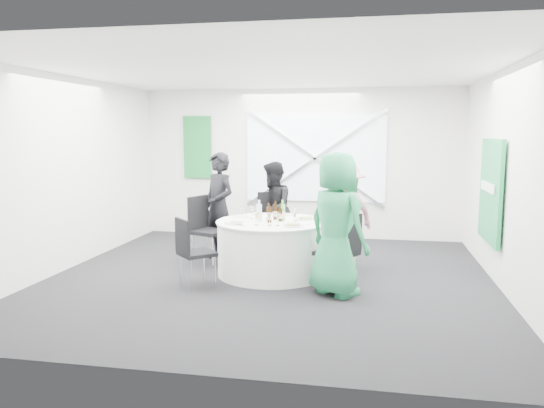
% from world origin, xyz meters
% --- Properties ---
extents(floor, '(6.00, 6.00, 0.00)m').
position_xyz_m(floor, '(0.00, 0.00, 0.00)').
color(floor, black).
rests_on(floor, ground).
extents(ceiling, '(6.00, 6.00, 0.00)m').
position_xyz_m(ceiling, '(0.00, 0.00, 2.80)').
color(ceiling, white).
rests_on(ceiling, wall_back).
extents(wall_back, '(6.00, 0.00, 6.00)m').
position_xyz_m(wall_back, '(0.00, 3.00, 1.40)').
color(wall_back, silver).
rests_on(wall_back, floor).
extents(wall_front, '(6.00, 0.00, 6.00)m').
position_xyz_m(wall_front, '(0.00, -3.00, 1.40)').
color(wall_front, silver).
rests_on(wall_front, floor).
extents(wall_left, '(0.00, 6.00, 6.00)m').
position_xyz_m(wall_left, '(-3.00, 0.00, 1.40)').
color(wall_left, silver).
rests_on(wall_left, floor).
extents(wall_right, '(0.00, 6.00, 6.00)m').
position_xyz_m(wall_right, '(3.00, 0.00, 1.40)').
color(wall_right, silver).
rests_on(wall_right, floor).
extents(window_panel, '(2.60, 0.03, 1.60)m').
position_xyz_m(window_panel, '(0.30, 2.96, 1.50)').
color(window_panel, white).
rests_on(window_panel, wall_back).
extents(window_brace_a, '(2.63, 0.05, 1.84)m').
position_xyz_m(window_brace_a, '(0.30, 2.92, 1.50)').
color(window_brace_a, silver).
rests_on(window_brace_a, window_panel).
extents(window_brace_b, '(2.63, 0.05, 1.84)m').
position_xyz_m(window_brace_b, '(0.30, 2.92, 1.50)').
color(window_brace_b, silver).
rests_on(window_brace_b, window_panel).
extents(green_banner, '(0.55, 0.04, 1.20)m').
position_xyz_m(green_banner, '(-2.00, 2.95, 1.70)').
color(green_banner, '#136230').
rests_on(green_banner, wall_back).
extents(green_sign, '(0.05, 1.20, 1.40)m').
position_xyz_m(green_sign, '(2.94, 0.60, 1.20)').
color(green_sign, '#198943').
rests_on(green_sign, wall_right).
extents(banquet_table, '(1.56, 1.56, 0.76)m').
position_xyz_m(banquet_table, '(0.00, 0.20, 0.38)').
color(banquet_table, silver).
rests_on(banquet_table, floor).
extents(chair_back, '(0.55, 0.56, 1.03)m').
position_xyz_m(chair_back, '(-0.22, 1.31, 0.61)').
color(chair_back, black).
rests_on(chair_back, floor).
extents(chair_back_left, '(0.61, 0.60, 1.03)m').
position_xyz_m(chair_back_left, '(-1.12, 0.62, 0.61)').
color(chair_back_left, black).
rests_on(chair_back_left, floor).
extents(chair_back_right, '(0.60, 0.60, 0.97)m').
position_xyz_m(chair_back_right, '(0.90, 0.69, 0.57)').
color(chair_back_right, black).
rests_on(chair_back_right, floor).
extents(chair_front_right, '(0.62, 0.61, 0.98)m').
position_xyz_m(chair_front_right, '(1.02, -0.43, 0.58)').
color(chair_front_right, black).
rests_on(chair_front_right, floor).
extents(chair_front_left, '(0.58, 0.58, 0.91)m').
position_xyz_m(chair_front_left, '(-0.89, -0.64, 0.53)').
color(chair_front_left, black).
rests_on(chair_front_left, floor).
extents(person_man_back_left, '(0.73, 0.69, 1.68)m').
position_xyz_m(person_man_back_left, '(-0.98, 0.91, 0.84)').
color(person_man_back_left, black).
rests_on(person_man_back_left, floor).
extents(person_man_back, '(0.53, 0.80, 1.53)m').
position_xyz_m(person_man_back, '(-0.20, 1.33, 0.76)').
color(person_man_back, black).
rests_on(person_man_back, floor).
extents(person_woman_pink, '(1.06, 0.99, 1.54)m').
position_xyz_m(person_woman_pink, '(0.98, 1.00, 0.77)').
color(person_woman_pink, '#C7808D').
rests_on(person_woman_pink, floor).
extents(person_woman_green, '(1.02, 0.98, 1.76)m').
position_xyz_m(person_woman_green, '(0.94, -0.57, 0.88)').
color(person_woman_green, '#248651').
rests_on(person_woman_green, floor).
extents(plate_back, '(0.25, 0.25, 0.01)m').
position_xyz_m(plate_back, '(0.09, 0.74, 0.77)').
color(plate_back, silver).
rests_on(plate_back, banquet_table).
extents(plate_back_left, '(0.28, 0.28, 0.01)m').
position_xyz_m(plate_back_left, '(-0.52, 0.46, 0.77)').
color(plate_back_left, silver).
rests_on(plate_back_left, banquet_table).
extents(plate_back_right, '(0.29, 0.29, 0.04)m').
position_xyz_m(plate_back_right, '(0.45, 0.42, 0.78)').
color(plate_back_right, silver).
rests_on(plate_back_right, banquet_table).
extents(plate_front_right, '(0.28, 0.28, 0.04)m').
position_xyz_m(plate_front_right, '(0.35, -0.16, 0.78)').
color(plate_front_right, silver).
rests_on(plate_front_right, banquet_table).
extents(plate_front_left, '(0.25, 0.25, 0.01)m').
position_xyz_m(plate_front_left, '(-0.47, -0.12, 0.77)').
color(plate_front_left, silver).
rests_on(plate_front_left, banquet_table).
extents(napkin, '(0.16, 0.11, 0.04)m').
position_xyz_m(napkin, '(-0.41, -0.17, 0.80)').
color(napkin, silver).
rests_on(napkin, plate_front_left).
extents(beer_bottle_a, '(0.06, 0.06, 0.24)m').
position_xyz_m(beer_bottle_a, '(-0.07, 0.30, 0.85)').
color(beer_bottle_a, '#3A1E0A').
rests_on(beer_bottle_a, banquet_table).
extents(beer_bottle_b, '(0.06, 0.06, 0.27)m').
position_xyz_m(beer_bottle_b, '(0.02, 0.34, 0.86)').
color(beer_bottle_b, '#3A1E0A').
rests_on(beer_bottle_b, banquet_table).
extents(beer_bottle_c, '(0.06, 0.06, 0.24)m').
position_xyz_m(beer_bottle_c, '(0.12, 0.21, 0.85)').
color(beer_bottle_c, '#3A1E0A').
rests_on(beer_bottle_c, banquet_table).
extents(beer_bottle_d, '(0.06, 0.06, 0.25)m').
position_xyz_m(beer_bottle_d, '(-0.01, 0.06, 0.86)').
color(beer_bottle_d, '#3A1E0A').
rests_on(beer_bottle_d, banquet_table).
extents(green_water_bottle, '(0.08, 0.08, 0.30)m').
position_xyz_m(green_water_bottle, '(0.14, 0.23, 0.88)').
color(green_water_bottle, green).
rests_on(green_water_bottle, banquet_table).
extents(clear_water_bottle, '(0.08, 0.08, 0.30)m').
position_xyz_m(clear_water_bottle, '(-0.17, 0.12, 0.88)').
color(clear_water_bottle, silver).
rests_on(clear_water_bottle, banquet_table).
extents(wine_glass_a, '(0.07, 0.07, 0.17)m').
position_xyz_m(wine_glass_a, '(0.32, 0.28, 0.88)').
color(wine_glass_a, white).
rests_on(wine_glass_a, banquet_table).
extents(wine_glass_b, '(0.07, 0.07, 0.17)m').
position_xyz_m(wine_glass_b, '(0.03, -0.15, 0.88)').
color(wine_glass_b, white).
rests_on(wine_glass_b, banquet_table).
extents(wine_glass_c, '(0.07, 0.07, 0.17)m').
position_xyz_m(wine_glass_c, '(-0.42, 0.12, 0.88)').
color(wine_glass_c, white).
rests_on(wine_glass_c, banquet_table).
extents(wine_glass_d, '(0.07, 0.07, 0.17)m').
position_xyz_m(wine_glass_d, '(-0.33, 0.37, 0.88)').
color(wine_glass_d, white).
rests_on(wine_glass_d, banquet_table).
extents(wine_glass_e, '(0.07, 0.07, 0.17)m').
position_xyz_m(wine_glass_e, '(0.15, -0.16, 0.88)').
color(wine_glass_e, white).
rests_on(wine_glass_e, banquet_table).
extents(wine_glass_f, '(0.07, 0.07, 0.17)m').
position_xyz_m(wine_glass_f, '(-0.15, -0.15, 0.88)').
color(wine_glass_f, white).
rests_on(wine_glass_f, banquet_table).
extents(wine_glass_g, '(0.07, 0.07, 0.17)m').
position_xyz_m(wine_glass_g, '(0.34, -0.01, 0.88)').
color(wine_glass_g, white).
rests_on(wine_glass_g, banquet_table).
extents(fork_a, '(0.15, 0.02, 0.01)m').
position_xyz_m(fork_a, '(0.14, 0.76, 0.76)').
color(fork_a, silver).
rests_on(fork_a, banquet_table).
extents(knife_a, '(0.15, 0.02, 0.01)m').
position_xyz_m(knife_a, '(-0.17, 0.75, 0.76)').
color(knife_a, silver).
rests_on(knife_a, banquet_table).
extents(fork_b, '(0.10, 0.13, 0.01)m').
position_xyz_m(fork_b, '(0.34, -0.26, 0.76)').
color(fork_b, silver).
rests_on(fork_b, banquet_table).
extents(knife_b, '(0.10, 0.13, 0.01)m').
position_xyz_m(knife_b, '(0.55, 0.02, 0.76)').
color(knife_b, silver).
rests_on(knife_b, banquet_table).
extents(fork_c, '(0.11, 0.12, 0.01)m').
position_xyz_m(fork_c, '(-0.52, -0.05, 0.76)').
color(fork_c, silver).
rests_on(fork_c, banquet_table).
extents(knife_c, '(0.11, 0.12, 0.01)m').
position_xyz_m(knife_c, '(-0.31, -0.29, 0.76)').
color(knife_c, silver).
rests_on(knife_c, banquet_table).
extents(fork_d, '(0.10, 0.13, 0.01)m').
position_xyz_m(fork_d, '(-0.35, 0.66, 0.76)').
color(fork_d, silver).
rests_on(fork_d, banquet_table).
extents(knife_d, '(0.10, 0.13, 0.01)m').
position_xyz_m(knife_d, '(-0.55, 0.37, 0.76)').
color(knife_d, silver).
rests_on(knife_d, banquet_table).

